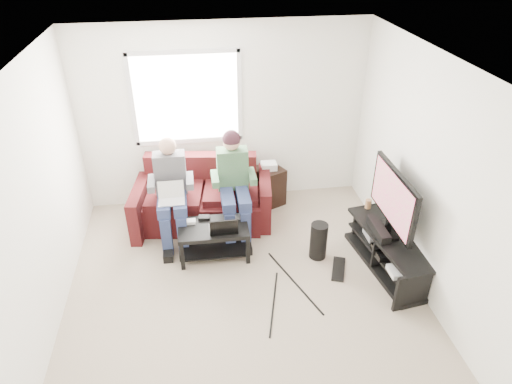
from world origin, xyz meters
TOP-DOWN VIEW (x-y plane):
  - floor at (0.00, 0.00)m, footprint 4.50×4.50m
  - ceiling at (0.00, 0.00)m, footprint 4.50×4.50m
  - wall_back at (0.00, 2.25)m, footprint 4.50×0.00m
  - wall_left at (-2.00, 0.00)m, footprint 0.00×4.50m
  - wall_right at (2.00, 0.00)m, footprint 0.00×4.50m
  - window at (-0.50, 2.23)m, footprint 1.48×0.04m
  - sofa at (-0.37, 1.66)m, footprint 1.98×1.09m
  - person_left at (-0.77, 1.33)m, footprint 0.40×0.71m
  - person_right at (0.03, 1.35)m, footprint 0.40×0.71m
  - laptop_silver at (-0.77, 1.13)m, footprint 0.37×0.30m
  - coffee_table at (-0.29, 0.86)m, footprint 0.87×0.54m
  - laptop_black at (-0.17, 0.78)m, footprint 0.35×0.25m
  - controller_a at (-0.57, 0.98)m, footprint 0.14×0.09m
  - controller_b at (-0.39, 1.04)m, footprint 0.15×0.11m
  - controller_c at (0.01, 1.01)m, footprint 0.15×0.11m
  - tv_stand at (1.77, 0.30)m, footprint 0.61×1.46m
  - tv at (1.77, 0.40)m, footprint 0.12×1.10m
  - soundbar at (1.65, 0.40)m, footprint 0.12×0.50m
  - drink_cup at (1.72, 0.93)m, footprint 0.08×0.08m
  - console_white at (1.77, -0.10)m, footprint 0.30×0.22m
  - console_grey at (1.77, 0.60)m, footprint 0.34×0.26m
  - console_black at (1.77, 0.25)m, footprint 0.38×0.30m
  - subwoofer at (1.00, 0.63)m, footprint 0.21×0.21m
  - keyboard_floor at (1.19, 0.33)m, footprint 0.29×0.46m
  - end_table at (0.59, 1.97)m, footprint 0.39×0.39m

SIDE VIEW (x-z plane):
  - floor at x=0.00m, z-range 0.00..0.00m
  - keyboard_floor at x=1.19m, z-range 0.00..0.02m
  - tv_stand at x=1.77m, z-range -0.02..0.44m
  - subwoofer at x=1.00m, z-range 0.00..0.49m
  - console_white at x=1.77m, z-range 0.25..0.31m
  - console_black at x=1.77m, z-range 0.25..0.32m
  - console_grey at x=1.77m, z-range 0.25..0.33m
  - end_table at x=0.59m, z-range -0.04..0.64m
  - coffee_table at x=-0.29m, z-range 0.10..0.53m
  - sofa at x=-0.37m, z-range -0.12..0.76m
  - controller_a at x=-0.57m, z-range 0.43..0.47m
  - controller_b at x=-0.39m, z-range 0.43..0.47m
  - controller_c at x=0.01m, z-range 0.43..0.47m
  - soundbar at x=1.65m, z-range 0.47..0.57m
  - drink_cup at x=1.72m, z-range 0.47..0.59m
  - laptop_black at x=-0.17m, z-range 0.43..0.67m
  - laptop_silver at x=-0.77m, z-range 0.61..0.85m
  - person_left at x=-0.77m, z-range 0.07..1.43m
  - person_right at x=0.03m, z-range 0.11..1.52m
  - tv at x=1.77m, z-range 0.52..1.33m
  - wall_back at x=0.00m, z-range -0.95..3.55m
  - wall_left at x=-2.00m, z-range -0.95..3.55m
  - wall_right at x=2.00m, z-range -0.95..3.55m
  - window at x=-0.50m, z-range 0.96..2.24m
  - ceiling at x=0.00m, z-range 2.60..2.60m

